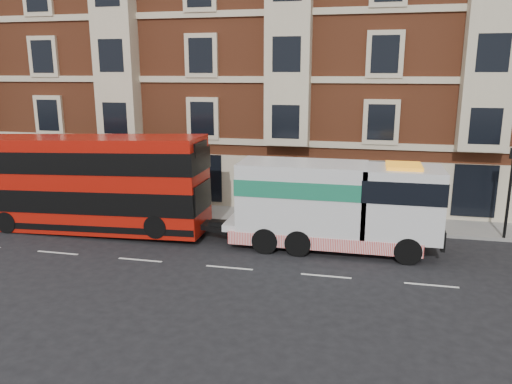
{
  "coord_description": "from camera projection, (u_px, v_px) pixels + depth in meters",
  "views": [
    {
      "loc": [
        5.31,
        -18.67,
        7.95
      ],
      "look_at": [
        0.25,
        4.0,
        2.31
      ],
      "focal_mm": 35.0,
      "sensor_mm": 36.0,
      "label": 1
    }
  ],
  "objects": [
    {
      "name": "lamp_post_east",
      "position": [
        510.0,
        186.0,
        23.41
      ],
      "size": [
        0.35,
        0.15,
        4.35
      ],
      "color": "black",
      "rests_on": "sidewalk"
    },
    {
      "name": "sidewalk",
      "position": [
        265.0,
        216.0,
        27.8
      ],
      "size": [
        90.0,
        3.0,
        0.15
      ],
      "primitive_type": "cube",
      "color": "slate",
      "rests_on": "ground"
    },
    {
      "name": "lamp_post_west",
      "position": [
        153.0,
        170.0,
        27.23
      ],
      "size": [
        0.35,
        0.15,
        4.35
      ],
      "color": "black",
      "rests_on": "sidewalk"
    },
    {
      "name": "double_decker_bus",
      "position": [
        89.0,
        182.0,
        24.92
      ],
      "size": [
        11.89,
        2.73,
        4.81
      ],
      "color": "#A91309",
      "rests_on": "ground"
    },
    {
      "name": "victorian_terrace",
      "position": [
        297.0,
        38.0,
        32.45
      ],
      "size": [
        45.0,
        12.0,
        20.4
      ],
      "color": "brown",
      "rests_on": "ground"
    },
    {
      "name": "pedestrian",
      "position": [
        60.0,
        193.0,
        29.0
      ],
      "size": [
        0.66,
        0.45,
        1.77
      ],
      "primitive_type": "imported",
      "rotation": [
        0.0,
        0.0,
        -0.03
      ],
      "color": "black",
      "rests_on": "sidewalk"
    },
    {
      "name": "tow_truck",
      "position": [
        332.0,
        204.0,
        22.47
      ],
      "size": [
        9.52,
        2.81,
        3.97
      ],
      "color": "silver",
      "rests_on": "ground"
    },
    {
      "name": "ground",
      "position": [
        229.0,
        268.0,
        20.71
      ],
      "size": [
        120.0,
        120.0,
        0.0
      ],
      "primitive_type": "plane",
      "color": "black",
      "rests_on": "ground"
    }
  ]
}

